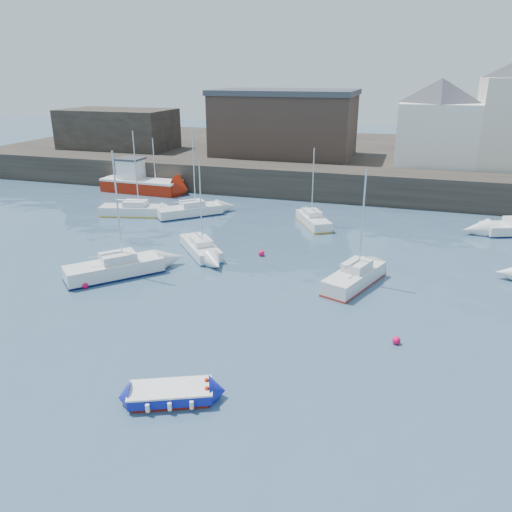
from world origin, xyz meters
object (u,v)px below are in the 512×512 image
(fishing_boat, at_px, (140,181))
(sailboat_c, at_px, (355,277))
(sailboat_b, at_px, (201,248))
(buoy_far, at_px, (261,256))
(sailboat_e, at_px, (133,210))
(blue_dinghy, at_px, (171,393))
(sailboat_a, at_px, (115,268))
(sailboat_f, at_px, (313,220))
(sailboat_h, at_px, (190,210))
(buoy_mid, at_px, (396,344))
(buoy_near, at_px, (85,288))

(fishing_boat, relative_size, sailboat_c, 1.25)
(sailboat_b, bearing_deg, buoy_far, 10.63)
(sailboat_e, xyz_separation_m, buoy_far, (14.26, -6.78, -0.49))
(blue_dinghy, relative_size, sailboat_a, 0.45)
(sailboat_c, bearing_deg, sailboat_f, 112.38)
(fishing_boat, distance_m, sailboat_a, 24.33)
(sailboat_c, height_order, sailboat_e, sailboat_e)
(fishing_boat, bearing_deg, sailboat_h, -38.72)
(blue_dinghy, xyz_separation_m, buoy_mid, (8.47, 7.29, -0.35))
(sailboat_f, distance_m, sailboat_h, 11.32)
(buoy_mid, bearing_deg, buoy_far, 134.83)
(blue_dinghy, height_order, buoy_near, blue_dinghy)
(sailboat_f, relative_size, buoy_mid, 16.03)
(sailboat_b, bearing_deg, sailboat_f, 55.44)
(sailboat_f, distance_m, buoy_mid, 19.92)
(sailboat_b, height_order, buoy_far, sailboat_b)
(sailboat_b, xyz_separation_m, sailboat_c, (11.33, -2.51, 0.10))
(sailboat_b, bearing_deg, sailboat_e, 142.49)
(blue_dinghy, relative_size, sailboat_c, 0.51)
(sailboat_a, relative_size, sailboat_c, 1.13)
(sailboat_a, distance_m, buoy_far, 10.21)
(buoy_near, bearing_deg, sailboat_e, 109.98)
(sailboat_e, bearing_deg, blue_dinghy, -56.93)
(sailboat_c, bearing_deg, buoy_mid, -66.72)
(sailboat_f, bearing_deg, fishing_boat, 161.24)
(blue_dinghy, distance_m, buoy_mid, 11.18)
(fishing_boat, relative_size, sailboat_e, 1.17)
(sailboat_a, relative_size, sailboat_e, 1.05)
(sailboat_b, xyz_separation_m, buoy_near, (-4.30, -7.80, -0.44))
(sailboat_b, height_order, sailboat_e, sailboat_e)
(blue_dinghy, xyz_separation_m, buoy_far, (-1.30, 17.12, -0.35))
(fishing_boat, distance_m, sailboat_c, 31.64)
(sailboat_b, bearing_deg, sailboat_h, 118.55)
(buoy_near, height_order, buoy_mid, buoy_mid)
(sailboat_f, relative_size, buoy_near, 17.08)
(sailboat_a, distance_m, sailboat_b, 6.63)
(sailboat_b, relative_size, buoy_near, 17.78)
(sailboat_b, distance_m, sailboat_h, 10.18)
(sailboat_h, relative_size, buoy_mid, 18.85)
(sailboat_b, bearing_deg, blue_dinghy, -70.85)
(sailboat_h, xyz_separation_m, buoy_near, (0.57, -16.74, -0.50))
(sailboat_f, height_order, buoy_near, sailboat_f)
(sailboat_a, height_order, sailboat_e, sailboat_a)
(fishing_boat, bearing_deg, sailboat_f, -18.76)
(sailboat_f, height_order, sailboat_h, sailboat_h)
(sailboat_f, relative_size, sailboat_h, 0.85)
(sailboat_c, relative_size, buoy_near, 18.69)
(sailboat_a, height_order, sailboat_f, sailboat_a)
(buoy_far, bearing_deg, blue_dinghy, -85.67)
(blue_dinghy, relative_size, buoy_mid, 8.96)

